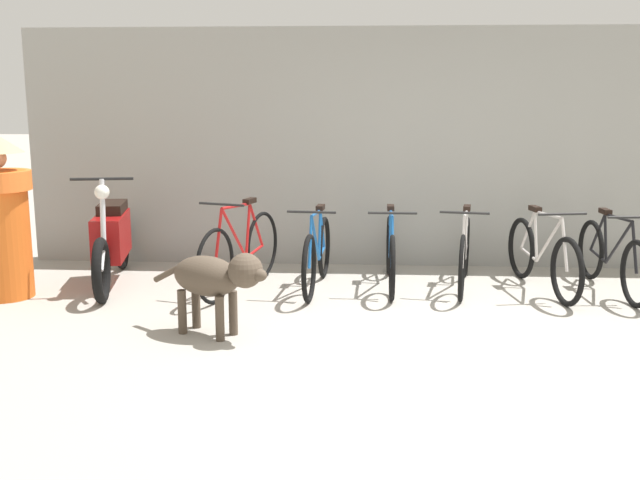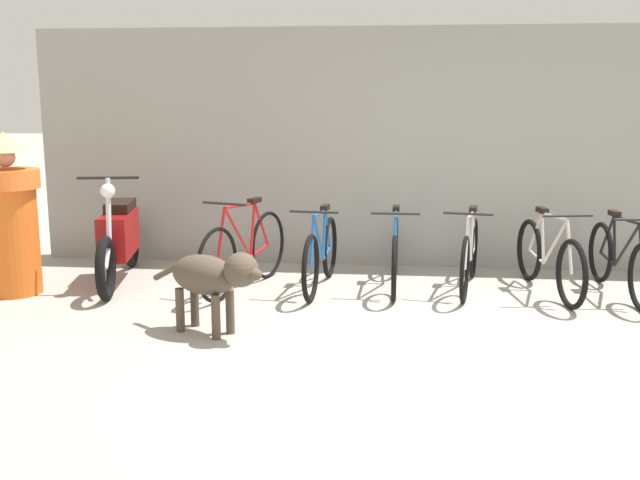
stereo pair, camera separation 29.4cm
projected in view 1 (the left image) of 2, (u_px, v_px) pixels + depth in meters
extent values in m
plane|color=#9E998E|center=(440.00, 354.00, 5.56)|extent=(60.00, 60.00, 0.00)
cube|color=gray|center=(417.00, 148.00, 8.28)|extent=(8.72, 0.20, 2.61)
torus|color=black|center=(215.00, 266.00, 6.83)|extent=(0.24, 0.68, 0.70)
torus|color=black|center=(262.00, 245.00, 7.76)|extent=(0.24, 0.68, 0.70)
cylinder|color=red|center=(234.00, 234.00, 7.15)|extent=(0.18, 0.49, 0.58)
cylinder|color=red|center=(248.00, 231.00, 7.42)|extent=(0.06, 0.13, 0.53)
cylinder|color=red|center=(236.00, 206.00, 7.14)|extent=(0.20, 0.57, 0.06)
cylinder|color=red|center=(254.00, 251.00, 7.59)|extent=(0.14, 0.38, 0.08)
cylinder|color=red|center=(256.00, 225.00, 7.59)|extent=(0.12, 0.30, 0.49)
cylinder|color=red|center=(218.00, 237.00, 6.85)|extent=(0.08, 0.18, 0.52)
cube|color=black|center=(250.00, 201.00, 7.41)|extent=(0.12, 0.19, 0.05)
cylinder|color=black|center=(222.00, 204.00, 6.86)|extent=(0.45, 0.16, 0.02)
torus|color=black|center=(309.00, 269.00, 6.87)|extent=(0.10, 0.64, 0.64)
torus|color=black|center=(324.00, 247.00, 7.84)|extent=(0.10, 0.64, 0.64)
cylinder|color=#1959A5|center=(315.00, 239.00, 7.21)|extent=(0.07, 0.49, 0.53)
cylinder|color=#1959A5|center=(320.00, 235.00, 7.49)|extent=(0.04, 0.13, 0.48)
cylinder|color=#1959A5|center=(316.00, 213.00, 7.21)|extent=(0.08, 0.57, 0.06)
cylinder|color=#1959A5|center=(322.00, 253.00, 7.66)|extent=(0.06, 0.38, 0.08)
cylinder|color=#1959A5|center=(322.00, 229.00, 7.66)|extent=(0.05, 0.30, 0.45)
cylinder|color=#1959A5|center=(310.00, 242.00, 6.90)|extent=(0.04, 0.18, 0.47)
cube|color=black|center=(320.00, 207.00, 7.48)|extent=(0.08, 0.19, 0.05)
cylinder|color=black|center=(311.00, 212.00, 6.92)|extent=(0.46, 0.06, 0.02)
torus|color=black|center=(392.00, 268.00, 6.94)|extent=(0.05, 0.62, 0.62)
torus|color=black|center=(389.00, 245.00, 7.99)|extent=(0.05, 0.62, 0.62)
cylinder|color=#1959A5|center=(391.00, 238.00, 7.31)|extent=(0.03, 0.53, 0.52)
cylinder|color=#1959A5|center=(390.00, 234.00, 7.62)|extent=(0.03, 0.14, 0.47)
cylinder|color=#1959A5|center=(391.00, 214.00, 7.32)|extent=(0.03, 0.62, 0.06)
cylinder|color=#1959A5|center=(390.00, 251.00, 7.80)|extent=(0.03, 0.41, 0.07)
cylinder|color=#1959A5|center=(390.00, 228.00, 7.81)|extent=(0.03, 0.32, 0.44)
cylinder|color=#1959A5|center=(392.00, 243.00, 6.97)|extent=(0.03, 0.19, 0.46)
cube|color=black|center=(391.00, 208.00, 7.62)|extent=(0.07, 0.18, 0.05)
cylinder|color=black|center=(392.00, 213.00, 7.00)|extent=(0.46, 0.03, 0.02)
torus|color=black|center=(462.00, 268.00, 6.91)|extent=(0.14, 0.63, 0.63)
torus|color=black|center=(466.00, 247.00, 7.90)|extent=(0.14, 0.63, 0.63)
cylinder|color=beige|center=(465.00, 239.00, 7.26)|extent=(0.11, 0.51, 0.52)
cylinder|color=beige|center=(466.00, 235.00, 7.54)|extent=(0.05, 0.13, 0.48)
cylinder|color=beige|center=(466.00, 214.00, 7.26)|extent=(0.13, 0.59, 0.06)
cylinder|color=beige|center=(466.00, 252.00, 7.72)|extent=(0.09, 0.39, 0.07)
cylinder|color=beige|center=(467.00, 229.00, 7.72)|extent=(0.08, 0.31, 0.44)
cylinder|color=beige|center=(463.00, 242.00, 6.94)|extent=(0.06, 0.18, 0.46)
cube|color=black|center=(467.00, 208.00, 7.54)|extent=(0.10, 0.19, 0.05)
cylinder|color=black|center=(465.00, 213.00, 6.97)|extent=(0.46, 0.10, 0.02)
torus|color=black|center=(567.00, 272.00, 6.76)|extent=(0.17, 0.64, 0.64)
torus|color=black|center=(521.00, 248.00, 7.80)|extent=(0.17, 0.64, 0.64)
cylinder|color=beige|center=(549.00, 240.00, 7.12)|extent=(0.13, 0.52, 0.53)
cylinder|color=beige|center=(536.00, 236.00, 7.43)|extent=(0.05, 0.14, 0.48)
cylinder|color=beige|center=(548.00, 215.00, 7.13)|extent=(0.14, 0.61, 0.06)
cylinder|color=beige|center=(529.00, 254.00, 7.61)|extent=(0.10, 0.40, 0.08)
cylinder|color=beige|center=(528.00, 230.00, 7.62)|extent=(0.09, 0.32, 0.45)
cylinder|color=beige|center=(565.00, 245.00, 6.80)|extent=(0.06, 0.19, 0.47)
cube|color=black|center=(535.00, 209.00, 7.43)|extent=(0.10, 0.19, 0.05)
cylinder|color=black|center=(563.00, 214.00, 6.82)|extent=(0.46, 0.11, 0.02)
torus|color=black|center=(636.00, 274.00, 6.72)|extent=(0.10, 0.62, 0.62)
torus|color=black|center=(591.00, 250.00, 7.77)|extent=(0.10, 0.62, 0.62)
cylinder|color=black|center=(619.00, 243.00, 7.08)|extent=(0.08, 0.53, 0.52)
cylinder|color=black|center=(606.00, 238.00, 7.39)|extent=(0.04, 0.14, 0.47)
cylinder|color=black|center=(618.00, 218.00, 7.09)|extent=(0.08, 0.62, 0.06)
cylinder|color=black|center=(598.00, 256.00, 7.57)|extent=(0.06, 0.41, 0.07)
cylinder|color=black|center=(598.00, 232.00, 7.58)|extent=(0.06, 0.32, 0.43)
cylinder|color=black|center=(634.00, 248.00, 6.75)|extent=(0.04, 0.19, 0.46)
cube|color=black|center=(605.00, 211.00, 7.39)|extent=(0.09, 0.19, 0.05)
cylinder|color=black|center=(633.00, 217.00, 6.78)|extent=(0.46, 0.07, 0.02)
torus|color=black|center=(101.00, 271.00, 6.85)|extent=(0.20, 0.62, 0.61)
torus|color=black|center=(122.00, 241.00, 8.22)|extent=(0.20, 0.62, 0.61)
cube|color=maroon|center=(111.00, 236.00, 7.50)|extent=(0.44, 0.90, 0.43)
cube|color=black|center=(112.00, 207.00, 7.60)|extent=(0.34, 0.59, 0.10)
cylinder|color=silver|center=(103.00, 212.00, 7.01)|extent=(0.08, 0.16, 0.62)
cylinder|color=silver|center=(102.00, 258.00, 6.94)|extent=(0.08, 0.24, 0.22)
cylinder|color=black|center=(102.00, 179.00, 7.01)|extent=(0.58, 0.14, 0.03)
sphere|color=silver|center=(102.00, 192.00, 7.00)|extent=(0.16, 0.16, 0.14)
ellipsoid|color=#4C3F33|center=(207.00, 276.00, 5.92)|extent=(0.68, 0.55, 0.32)
cylinder|color=#4C3F33|center=(233.00, 313.00, 5.97)|extent=(0.09, 0.09, 0.36)
cylinder|color=#4C3F33|center=(220.00, 319.00, 5.82)|extent=(0.09, 0.09, 0.36)
cylinder|color=#4C3F33|center=(196.00, 306.00, 6.15)|extent=(0.09, 0.09, 0.36)
cylinder|color=#4C3F33|center=(182.00, 312.00, 6.00)|extent=(0.09, 0.09, 0.36)
sphere|color=#4C3F33|center=(245.00, 271.00, 5.72)|extent=(0.36, 0.36, 0.27)
ellipsoid|color=#4C3F33|center=(258.00, 275.00, 5.67)|extent=(0.18, 0.16, 0.10)
cylinder|color=#4C3F33|center=(167.00, 274.00, 6.13)|extent=(0.26, 0.16, 0.17)
cylinder|color=orange|center=(2.00, 235.00, 7.00)|extent=(0.52, 0.52, 1.20)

